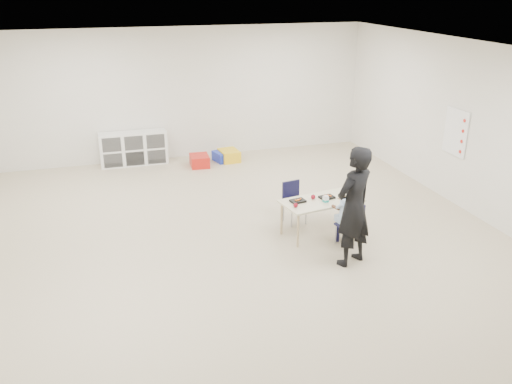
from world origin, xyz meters
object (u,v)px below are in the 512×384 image
object	(u,v)px
chair_near	(349,224)
adult	(354,207)
cubby_shelf	(134,148)
table	(321,216)
child	(350,212)

from	to	relation	value
chair_near	adult	world-z (taller)	adult
cubby_shelf	adult	size ratio (longest dim) A/B	0.83
chair_near	cubby_shelf	xyz separation A→B (m)	(-2.69, 4.79, 0.01)
table	child	xyz separation A→B (m)	(0.24, -0.49, 0.25)
child	cubby_shelf	bearing A→B (deg)	109.52
child	adult	xyz separation A→B (m)	(-0.21, -0.49, 0.31)
cubby_shelf	adult	bearing A→B (deg)	-64.82
table	cubby_shelf	bearing A→B (deg)	109.92
table	chair_near	xyz separation A→B (m)	(0.24, -0.49, 0.05)
chair_near	child	bearing A→B (deg)	0.00
cubby_shelf	adult	world-z (taller)	adult
table	cubby_shelf	distance (m)	4.95
table	adult	bearing A→B (deg)	-97.90
child	adult	bearing A→B (deg)	-122.56
cubby_shelf	adult	distance (m)	5.86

